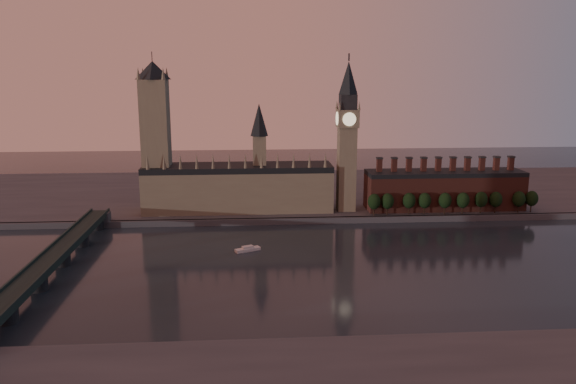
# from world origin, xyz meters

# --- Properties ---
(ground) EXTENTS (900.00, 900.00, 0.00)m
(ground) POSITION_xyz_m (0.00, 0.00, 0.00)
(ground) COLOR black
(ground) RESTS_ON ground
(north_bank) EXTENTS (900.00, 182.00, 4.00)m
(north_bank) POSITION_xyz_m (0.00, 178.04, 2.00)
(north_bank) COLOR #4D4D52
(north_bank) RESTS_ON ground
(palace_of_westminster) EXTENTS (130.00, 30.30, 74.00)m
(palace_of_westminster) POSITION_xyz_m (-64.41, 114.91, 21.63)
(palace_of_westminster) COLOR #776D54
(palace_of_westminster) RESTS_ON north_bank
(victoria_tower) EXTENTS (24.00, 24.00, 108.00)m
(victoria_tower) POSITION_xyz_m (-120.00, 115.00, 59.09)
(victoria_tower) COLOR #776D54
(victoria_tower) RESTS_ON north_bank
(big_ben) EXTENTS (15.00, 15.00, 107.00)m
(big_ben) POSITION_xyz_m (10.00, 110.00, 56.83)
(big_ben) COLOR #776D54
(big_ben) RESTS_ON north_bank
(chimney_block) EXTENTS (110.00, 25.00, 37.00)m
(chimney_block) POSITION_xyz_m (80.00, 110.00, 17.82)
(chimney_block) COLOR brown
(chimney_block) RESTS_ON north_bank
(embankment_tree_0) EXTENTS (8.60, 8.60, 14.88)m
(embankment_tree_0) POSITION_xyz_m (26.43, 93.63, 13.47)
(embankment_tree_0) COLOR black
(embankment_tree_0) RESTS_ON north_bank
(embankment_tree_1) EXTENTS (8.60, 8.60, 14.88)m
(embankment_tree_1) POSITION_xyz_m (35.74, 94.21, 13.47)
(embankment_tree_1) COLOR black
(embankment_tree_1) RESTS_ON north_bank
(embankment_tree_2) EXTENTS (8.60, 8.60, 14.88)m
(embankment_tree_2) POSITION_xyz_m (50.79, 94.86, 13.47)
(embankment_tree_2) COLOR black
(embankment_tree_2) RESTS_ON north_bank
(embankment_tree_3) EXTENTS (8.60, 8.60, 14.88)m
(embankment_tree_3) POSITION_xyz_m (61.43, 94.40, 13.47)
(embankment_tree_3) COLOR black
(embankment_tree_3) RESTS_ON north_bank
(embankment_tree_4) EXTENTS (8.60, 8.60, 14.88)m
(embankment_tree_4) POSITION_xyz_m (75.32, 93.68, 13.47)
(embankment_tree_4) COLOR black
(embankment_tree_4) RESTS_ON north_bank
(embankment_tree_5) EXTENTS (8.60, 8.60, 14.88)m
(embankment_tree_5) POSITION_xyz_m (87.70, 93.51, 13.47)
(embankment_tree_5) COLOR black
(embankment_tree_5) RESTS_ON north_bank
(embankment_tree_6) EXTENTS (8.60, 8.60, 14.88)m
(embankment_tree_6) POSITION_xyz_m (101.02, 94.97, 13.47)
(embankment_tree_6) COLOR black
(embankment_tree_6) RESTS_ON north_bank
(embankment_tree_7) EXTENTS (8.60, 8.60, 14.88)m
(embankment_tree_7) POSITION_xyz_m (111.00, 94.31, 13.47)
(embankment_tree_7) COLOR black
(embankment_tree_7) RESTS_ON north_bank
(embankment_tree_8) EXTENTS (8.60, 8.60, 14.88)m
(embankment_tree_8) POSITION_xyz_m (127.44, 94.43, 13.47)
(embankment_tree_8) COLOR black
(embankment_tree_8) RESTS_ON north_bank
(embankment_tree_9) EXTENTS (8.60, 8.60, 14.88)m
(embankment_tree_9) POSITION_xyz_m (136.88, 95.26, 13.47)
(embankment_tree_9) COLOR black
(embankment_tree_9) RESTS_ON north_bank
(westminster_bridge) EXTENTS (14.00, 200.00, 11.55)m
(westminster_bridge) POSITION_xyz_m (-155.00, -2.70, 7.44)
(westminster_bridge) COLOR #1C2C27
(westminster_bridge) RESTS_ON ground
(river_boat) EXTENTS (14.87, 9.78, 2.89)m
(river_boat) POSITION_xyz_m (-58.60, 34.63, 1.11)
(river_boat) COLOR silver
(river_boat) RESTS_ON ground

